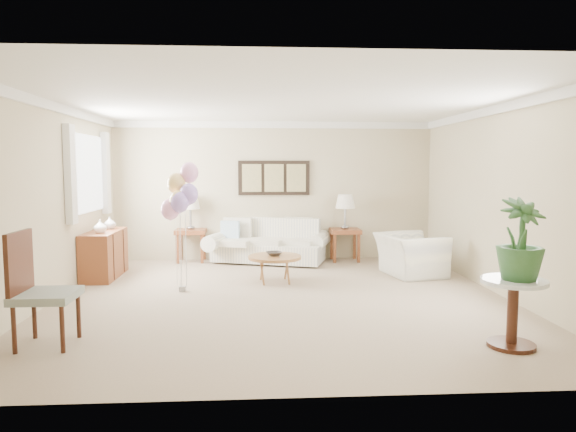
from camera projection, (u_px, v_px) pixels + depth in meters
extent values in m
plane|color=tan|center=(282.00, 298.00, 6.88)|extent=(6.00, 6.00, 0.00)
cube|color=beige|center=(274.00, 191.00, 9.74)|extent=(6.00, 0.04, 2.60)
cube|color=beige|center=(301.00, 228.00, 3.78)|extent=(6.00, 0.04, 2.60)
cube|color=beige|center=(48.00, 202.00, 6.58)|extent=(0.04, 6.00, 2.60)
cube|color=beige|center=(503.00, 201.00, 6.94)|extent=(0.04, 6.00, 2.60)
cube|color=white|center=(281.00, 102.00, 6.64)|extent=(6.00, 6.00, 0.02)
cube|color=white|center=(274.00, 125.00, 9.59)|extent=(6.00, 0.06, 0.12)
cube|color=white|center=(46.00, 104.00, 6.46)|extent=(0.06, 6.00, 0.12)
cube|color=white|center=(504.00, 108.00, 6.82)|extent=(0.06, 6.00, 0.12)
cube|color=white|center=(87.00, 174.00, 8.04)|extent=(0.04, 1.40, 1.20)
cube|color=white|center=(70.00, 174.00, 7.19)|extent=(0.10, 0.22, 1.40)
cube|color=white|center=(106.00, 173.00, 8.88)|extent=(0.10, 0.22, 1.40)
cube|color=black|center=(274.00, 178.00, 9.69)|extent=(1.35, 0.04, 0.65)
cube|color=#8C8C59|center=(252.00, 178.00, 9.64)|extent=(0.36, 0.02, 0.52)
cube|color=#8C8C59|center=(274.00, 178.00, 9.66)|extent=(0.36, 0.02, 0.52)
cube|color=#8C8C59|center=(296.00, 178.00, 9.69)|extent=(0.36, 0.02, 0.52)
cube|color=white|center=(268.00, 252.00, 9.43)|extent=(2.14, 1.37, 0.32)
cube|color=white|center=(268.00, 231.00, 9.69)|extent=(1.95, 0.78, 0.50)
cylinder|color=white|center=(217.00, 241.00, 9.35)|extent=(0.52, 0.86, 0.29)
cylinder|color=white|center=(320.00, 240.00, 9.47)|extent=(0.52, 0.86, 0.29)
cube|color=white|center=(237.00, 242.00, 9.33)|extent=(0.71, 0.78, 0.11)
cube|color=white|center=(268.00, 242.00, 9.37)|extent=(0.71, 0.78, 0.11)
cube|color=white|center=(299.00, 241.00, 9.40)|extent=(0.71, 0.78, 0.11)
cube|color=#ABCCE3|center=(230.00, 230.00, 9.46)|extent=(0.34, 0.11, 0.34)
cube|color=#DABA6A|center=(302.00, 230.00, 9.54)|extent=(0.34, 0.11, 0.34)
cube|color=#342617|center=(310.00, 233.00, 9.49)|extent=(0.31, 0.09, 0.31)
cube|color=white|center=(268.00, 262.00, 9.45)|extent=(1.80, 0.72, 0.04)
cube|color=brown|center=(191.00, 231.00, 9.51)|extent=(0.56, 0.51, 0.08)
cube|color=brown|center=(177.00, 249.00, 9.32)|extent=(0.05, 0.05, 0.53)
cube|color=brown|center=(202.00, 249.00, 9.35)|extent=(0.05, 0.05, 0.53)
cube|color=brown|center=(181.00, 246.00, 9.73)|extent=(0.05, 0.05, 0.53)
cube|color=brown|center=(204.00, 246.00, 9.75)|extent=(0.05, 0.05, 0.53)
cube|color=brown|center=(345.00, 231.00, 9.59)|extent=(0.55, 0.50, 0.08)
cube|color=brown|center=(335.00, 249.00, 9.40)|extent=(0.05, 0.05, 0.52)
cube|color=brown|center=(359.00, 248.00, 9.43)|extent=(0.05, 0.05, 0.52)
cube|color=brown|center=(332.00, 245.00, 9.80)|extent=(0.05, 0.05, 0.52)
cube|color=brown|center=(354.00, 245.00, 9.83)|extent=(0.05, 0.05, 0.52)
cylinder|color=gray|center=(191.00, 227.00, 9.50)|extent=(0.15, 0.15, 0.06)
cylinder|color=gray|center=(191.00, 217.00, 9.48)|extent=(0.04, 0.04, 0.31)
cone|color=silver|center=(190.00, 202.00, 9.46)|extent=(0.36, 0.36, 0.25)
cylinder|color=gray|center=(345.00, 227.00, 9.58)|extent=(0.15, 0.15, 0.06)
cylinder|color=gray|center=(345.00, 217.00, 9.56)|extent=(0.04, 0.04, 0.32)
cone|color=silver|center=(345.00, 201.00, 9.53)|extent=(0.37, 0.37, 0.26)
cylinder|color=olive|center=(275.00, 257.00, 7.79)|extent=(0.81, 0.81, 0.04)
cylinder|color=olive|center=(287.00, 268.00, 8.01)|extent=(0.03, 0.03, 0.36)
cylinder|color=olive|center=(262.00, 268.00, 7.99)|extent=(0.03, 0.03, 0.36)
cylinder|color=olive|center=(262.00, 273.00, 7.61)|extent=(0.03, 0.03, 0.36)
cylinder|color=olive|center=(288.00, 273.00, 7.63)|extent=(0.03, 0.03, 0.36)
imported|color=#2E2924|center=(274.00, 254.00, 7.80)|extent=(0.29, 0.29, 0.06)
imported|color=white|center=(410.00, 255.00, 8.32)|extent=(1.08, 1.18, 0.67)
cylinder|color=silver|center=(514.00, 281.00, 4.95)|extent=(0.62, 0.62, 0.04)
cylinder|color=#3B180D|center=(512.00, 315.00, 4.98)|extent=(0.10, 0.10, 0.62)
cylinder|color=#3B180D|center=(511.00, 346.00, 5.01)|extent=(0.46, 0.46, 0.01)
imported|color=#295526|center=(520.00, 239.00, 4.88)|extent=(0.54, 0.54, 0.79)
cube|color=gray|center=(47.00, 296.00, 5.01)|extent=(0.56, 0.56, 0.08)
cylinder|color=#3B180D|center=(14.00, 330.00, 4.80)|extent=(0.04, 0.04, 0.46)
cylinder|color=#3B180D|center=(62.00, 329.00, 4.83)|extent=(0.04, 0.04, 0.46)
cylinder|color=#3B180D|center=(34.00, 316.00, 5.24)|extent=(0.04, 0.04, 0.46)
cylinder|color=#3B180D|center=(79.00, 316.00, 5.27)|extent=(0.04, 0.04, 0.46)
cube|color=#3B180D|center=(19.00, 262.00, 4.96)|extent=(0.05, 0.53, 0.61)
cube|color=brown|center=(104.00, 254.00, 8.17)|extent=(0.45, 1.20, 0.74)
cube|color=#3B180D|center=(99.00, 257.00, 7.87)|extent=(0.46, 0.02, 0.70)
cube|color=#3B180D|center=(110.00, 251.00, 8.47)|extent=(0.46, 0.02, 0.70)
imported|color=white|center=(100.00, 226.00, 7.89)|extent=(0.25, 0.25, 0.20)
imported|color=#B5B5B5|center=(110.00, 223.00, 8.41)|extent=(0.23, 0.23, 0.20)
cube|color=gray|center=(183.00, 289.00, 7.25)|extent=(0.09, 0.09, 0.07)
ellipsoid|color=#FFA2DD|center=(170.00, 209.00, 7.04)|extent=(0.26, 0.26, 0.30)
cylinder|color=silver|center=(177.00, 254.00, 7.15)|extent=(0.01, 0.01, 0.95)
ellipsoid|color=#AC85ED|center=(189.00, 194.00, 7.04)|extent=(0.26, 0.26, 0.30)
cylinder|color=silver|center=(186.00, 246.00, 7.15)|extent=(0.01, 0.01, 1.16)
ellipsoid|color=#F1C56F|center=(176.00, 183.00, 7.17)|extent=(0.26, 0.26, 0.30)
cylinder|color=silver|center=(179.00, 240.00, 7.21)|extent=(0.01, 0.01, 1.30)
ellipsoid|color=#FFA2DD|center=(189.00, 173.00, 7.21)|extent=(0.26, 0.26, 0.30)
cylinder|color=silver|center=(186.00, 235.00, 7.24)|extent=(0.01, 0.01, 1.45)
ellipsoid|color=#AC85ED|center=(180.00, 202.00, 6.98)|extent=(0.26, 0.26, 0.30)
cylinder|color=silver|center=(181.00, 250.00, 7.12)|extent=(0.01, 0.01, 1.06)
ellipsoid|color=#F1C56F|center=(179.00, 201.00, 7.00)|extent=(0.26, 0.26, 0.30)
cylinder|color=silver|center=(181.00, 250.00, 7.13)|extent=(0.01, 0.01, 1.07)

